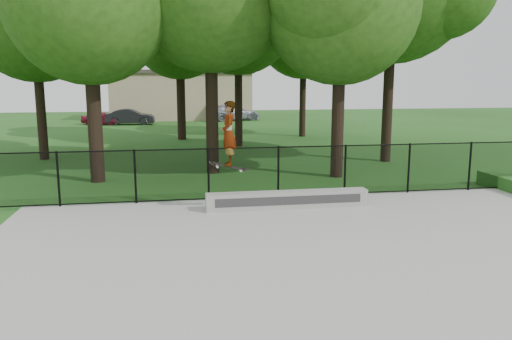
# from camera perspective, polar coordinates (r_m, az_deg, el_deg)

# --- Properties ---
(ground) EXTENTS (100.00, 100.00, 0.00)m
(ground) POSITION_cam_1_polar(r_m,az_deg,el_deg) (9.04, 10.65, -12.03)
(ground) COLOR #1F4A15
(ground) RESTS_ON ground
(concrete_slab) EXTENTS (14.00, 12.00, 0.06)m
(concrete_slab) POSITION_cam_1_polar(r_m,az_deg,el_deg) (9.03, 10.66, -11.85)
(concrete_slab) COLOR #9C9C97
(concrete_slab) RESTS_ON ground
(grind_ledge) EXTENTS (4.33, 0.40, 0.45)m
(grind_ledge) POSITION_cam_1_polar(r_m,az_deg,el_deg) (13.25, 3.63, -3.40)
(grind_ledge) COLOR #9A9A96
(grind_ledge) RESTS_ON concrete_slab
(car_a) EXTENTS (3.28, 2.22, 1.04)m
(car_a) POSITION_cam_1_polar(r_m,az_deg,el_deg) (40.91, -17.26, 5.69)
(car_a) COLOR maroon
(car_a) RESTS_ON ground
(car_b) EXTENTS (3.40, 1.41, 1.22)m
(car_b) POSITION_cam_1_polar(r_m,az_deg,el_deg) (40.33, -14.16, 5.91)
(car_b) COLOR black
(car_b) RESTS_ON ground
(car_c) EXTENTS (4.64, 2.90, 1.36)m
(car_c) POSITION_cam_1_polar(r_m,az_deg,el_deg) (43.39, -2.65, 6.58)
(car_c) COLOR #9396A6
(car_c) RESTS_ON ground
(skater_airborne) EXTENTS (0.82, 0.61, 1.82)m
(skater_airborne) POSITION_cam_1_polar(r_m,az_deg,el_deg) (12.65, -3.17, 4.04)
(skater_airborne) COLOR black
(skater_airborne) RESTS_ON ground
(chainlink_fence) EXTENTS (16.06, 0.06, 1.50)m
(chainlink_fence) POSITION_cam_1_polar(r_m,az_deg,el_deg) (14.29, 2.57, -0.24)
(chainlink_fence) COLOR black
(chainlink_fence) RESTS_ON concrete_slab
(tree_row) EXTENTS (20.55, 18.50, 10.71)m
(tree_row) POSITION_cam_1_polar(r_m,az_deg,el_deg) (23.00, -1.74, 17.88)
(tree_row) COLOR black
(tree_row) RESTS_ON ground
(distant_building) EXTENTS (12.40, 6.40, 4.30)m
(distant_building) POSITION_cam_1_polar(r_m,az_deg,el_deg) (45.86, -8.54, 8.53)
(distant_building) COLOR tan
(distant_building) RESTS_ON ground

